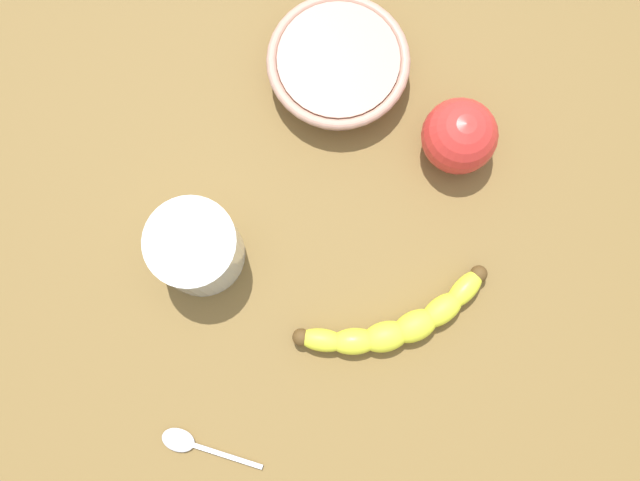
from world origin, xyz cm
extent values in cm
cube|color=brown|center=(0.00, 0.00, 1.50)|extent=(120.00, 120.00, 3.00)
ellipsoid|color=yellow|center=(-4.28, 4.76, 4.63)|extent=(5.66, 4.48, 2.46)
ellipsoid|color=yellow|center=(-7.16, 2.96, 4.63)|extent=(5.79, 5.37, 2.86)
ellipsoid|color=yellow|center=(-9.64, 0.65, 4.63)|extent=(5.83, 5.98, 3.27)
ellipsoid|color=yellow|center=(-11.64, -2.09, 4.63)|extent=(5.41, 6.05, 3.27)
ellipsoid|color=yellow|center=(-13.09, -5.16, 4.63)|extent=(4.43, 5.77, 2.86)
ellipsoid|color=yellow|center=(-13.94, -8.44, 4.63)|extent=(3.22, 5.42, 2.46)
sphere|color=#513819|center=(-2.23, 5.78, 4.63)|extent=(1.91, 1.91, 1.91)
sphere|color=#513819|center=(-14.30, -10.71, 4.63)|extent=(1.91, 1.91, 1.91)
cylinder|color=silver|center=(12.08, 4.39, 7.32)|extent=(9.49, 9.49, 8.64)
cylinder|color=beige|center=(12.08, 4.39, 7.10)|extent=(8.99, 8.99, 7.70)
cylinder|color=tan|center=(11.55, -21.62, 5.23)|extent=(13.69, 13.69, 4.46)
torus|color=tan|center=(11.55, -21.62, 6.86)|extent=(16.08, 16.08, 1.20)
sphere|color=red|center=(-4.25, -21.72, 7.17)|extent=(8.33, 8.33, 8.33)
ellipsoid|color=silver|center=(2.45, 22.04, 3.40)|extent=(4.15, 3.36, 0.80)
cube|color=silver|center=(-2.47, 20.52, 3.40)|extent=(8.27, 2.99, 0.25)
camera|label=1|loc=(-5.40, 6.84, 81.26)|focal=39.90mm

